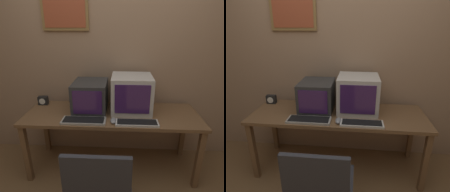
# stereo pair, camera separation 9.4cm
# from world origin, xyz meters

# --- Properties ---
(wall_back) EXTENTS (8.00, 0.08, 2.60)m
(wall_back) POSITION_xyz_m (-0.00, 1.35, 1.30)
(wall_back) COLOR tan
(wall_back) RESTS_ON ground_plane
(desk) EXTENTS (1.93, 0.65, 0.74)m
(desk) POSITION_xyz_m (0.00, 0.96, 0.66)
(desk) COLOR brown
(desk) RESTS_ON ground_plane
(monitor_left) EXTENTS (0.38, 0.44, 0.34)m
(monitor_left) POSITION_xyz_m (-0.25, 1.04, 0.91)
(monitor_left) COLOR #333333
(monitor_left) RESTS_ON desk
(monitor_right) EXTENTS (0.44, 0.42, 0.41)m
(monitor_right) POSITION_xyz_m (0.22, 1.05, 0.94)
(monitor_right) COLOR beige
(monitor_right) RESTS_ON desk
(keyboard_main) EXTENTS (0.45, 0.17, 0.03)m
(keyboard_main) POSITION_xyz_m (-0.28, 0.74, 0.75)
(keyboard_main) COLOR #A8A399
(keyboard_main) RESTS_ON desk
(keyboard_side) EXTENTS (0.43, 0.14, 0.03)m
(keyboard_side) POSITION_xyz_m (0.26, 0.72, 0.75)
(keyboard_side) COLOR beige
(keyboard_side) RESTS_ON desk
(mouse_near_keyboard) EXTENTS (0.06, 0.12, 0.04)m
(mouse_near_keyboard) POSITION_xyz_m (0.03, 0.74, 0.76)
(mouse_near_keyboard) COLOR gray
(mouse_near_keyboard) RESTS_ON desk
(desk_clock) EXTENTS (0.11, 0.07, 0.11)m
(desk_clock) POSITION_xyz_m (-0.87, 1.16, 0.79)
(desk_clock) COLOR black
(desk_clock) RESTS_ON desk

